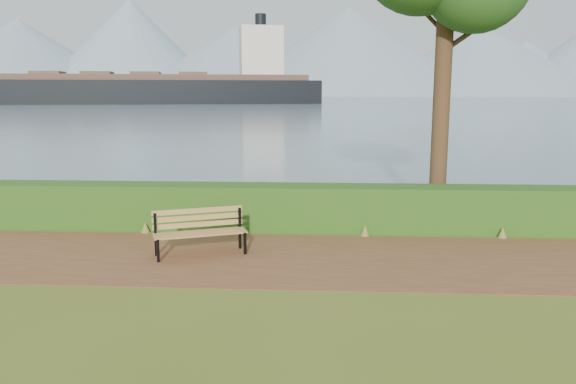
{
  "coord_description": "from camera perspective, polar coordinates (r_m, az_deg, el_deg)",
  "views": [
    {
      "loc": [
        0.63,
        -9.73,
        3.07
      ],
      "look_at": [
        -0.01,
        1.2,
        1.1
      ],
      "focal_mm": 35.0,
      "sensor_mm": 36.0,
      "label": 1
    }
  ],
  "objects": [
    {
      "name": "cargo_ship",
      "position": [
        143.35,
        -11.92,
        10.19
      ],
      "size": [
        80.45,
        29.0,
        24.16
      ],
      "rotation": [
        0.0,
        0.0,
        0.21
      ],
      "color": "black",
      "rests_on": "ground"
    },
    {
      "name": "hedge",
      "position": [
        12.62,
        0.41,
        -1.56
      ],
      "size": [
        32.0,
        0.85,
        1.0
      ],
      "primitive_type": "cube",
      "color": "#1B4213",
      "rests_on": "ground"
    },
    {
      "name": "bench",
      "position": [
        10.8,
        -8.98,
        -3.69
      ],
      "size": [
        1.79,
        1.1,
        0.87
      ],
      "rotation": [
        0.0,
        0.0,
        0.37
      ],
      "color": "black",
      "rests_on": "ground"
    },
    {
      "name": "ground",
      "position": [
        10.23,
        -0.35,
        -7.27
      ],
      "size": [
        140.0,
        140.0,
        0.0
      ],
      "primitive_type": "plane",
      "color": "#54631C",
      "rests_on": "ground"
    },
    {
      "name": "path",
      "position": [
        10.51,
        -0.24,
        -6.76
      ],
      "size": [
        40.0,
        3.4,
        0.01
      ],
      "primitive_type": "cube",
      "color": "brown",
      "rests_on": "ground"
    },
    {
      "name": "water",
      "position": [
        269.75,
        3.25,
        9.52
      ],
      "size": [
        700.0,
        510.0,
        0.0
      ],
      "primitive_type": "cube",
      "color": "#465D70",
      "rests_on": "ground"
    },
    {
      "name": "mountains",
      "position": [
        416.63,
        2.04,
        13.57
      ],
      "size": [
        585.0,
        190.0,
        70.0
      ],
      "color": "#788FA1",
      "rests_on": "ground"
    }
  ]
}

